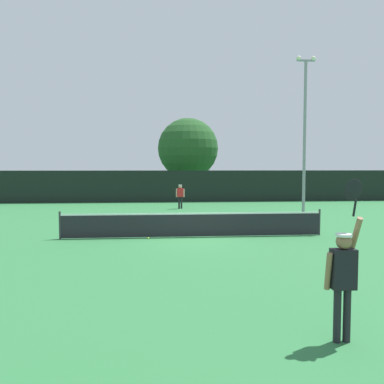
{
  "coord_description": "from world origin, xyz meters",
  "views": [
    {
      "loc": [
        -1.39,
        -15.78,
        2.78
      ],
      "look_at": [
        0.45,
        5.9,
        1.43
      ],
      "focal_mm": 37.56,
      "sensor_mm": 36.0,
      "label": 1
    }
  ],
  "objects_px": {
    "parked_car_near": "(86,189)",
    "parked_car_mid": "(278,187)",
    "player_serving": "(343,270)",
    "player_receiving": "(180,194)",
    "light_pole": "(305,126)",
    "tennis_ball": "(148,238)",
    "large_tree": "(188,149)"
  },
  "relations": [
    {
      "from": "player_serving",
      "to": "tennis_ball",
      "type": "relative_size",
      "value": 38.15
    },
    {
      "from": "player_serving",
      "to": "player_receiving",
      "type": "distance_m",
      "value": 20.76
    },
    {
      "from": "player_receiving",
      "to": "parked_car_near",
      "type": "distance_m",
      "value": 13.26
    },
    {
      "from": "player_receiving",
      "to": "parked_car_near",
      "type": "relative_size",
      "value": 0.37
    },
    {
      "from": "player_receiving",
      "to": "parked_car_mid",
      "type": "distance_m",
      "value": 15.65
    },
    {
      "from": "player_serving",
      "to": "parked_car_mid",
      "type": "distance_m",
      "value": 33.7
    },
    {
      "from": "player_receiving",
      "to": "light_pole",
      "type": "height_order",
      "value": "light_pole"
    },
    {
      "from": "large_tree",
      "to": "parked_car_mid",
      "type": "distance_m",
      "value": 9.75
    },
    {
      "from": "tennis_ball",
      "to": "large_tree",
      "type": "distance_m",
      "value": 22.68
    },
    {
      "from": "light_pole",
      "to": "parked_car_near",
      "type": "xyz_separation_m",
      "value": [
        -15.36,
        13.65,
        -4.49
      ]
    },
    {
      "from": "parked_car_mid",
      "to": "player_receiving",
      "type": "bearing_deg",
      "value": -139.43
    },
    {
      "from": "light_pole",
      "to": "parked_car_mid",
      "type": "relative_size",
      "value": 2.12
    },
    {
      "from": "player_serving",
      "to": "parked_car_mid",
      "type": "height_order",
      "value": "player_serving"
    },
    {
      "from": "player_serving",
      "to": "parked_car_near",
      "type": "relative_size",
      "value": 0.61
    },
    {
      "from": "large_tree",
      "to": "parked_car_near",
      "type": "height_order",
      "value": "large_tree"
    },
    {
      "from": "large_tree",
      "to": "parked_car_near",
      "type": "xyz_separation_m",
      "value": [
        -9.36,
        -0.17,
        -3.73
      ]
    },
    {
      "from": "player_receiving",
      "to": "tennis_ball",
      "type": "bearing_deg",
      "value": 80.61
    },
    {
      "from": "player_serving",
      "to": "light_pole",
      "type": "relative_size",
      "value": 0.28
    },
    {
      "from": "player_receiving",
      "to": "parked_car_near",
      "type": "bearing_deg",
      "value": -52.73
    },
    {
      "from": "tennis_ball",
      "to": "light_pole",
      "type": "distance_m",
      "value": 13.37
    },
    {
      "from": "tennis_ball",
      "to": "light_pole",
      "type": "bearing_deg",
      "value": 41.66
    },
    {
      "from": "large_tree",
      "to": "parked_car_mid",
      "type": "xyz_separation_m",
      "value": [
        8.94,
        1.09,
        -3.73
      ]
    },
    {
      "from": "light_pole",
      "to": "parked_car_near",
      "type": "bearing_deg",
      "value": 138.36
    },
    {
      "from": "light_pole",
      "to": "tennis_ball",
      "type": "bearing_deg",
      "value": -138.34
    },
    {
      "from": "player_receiving",
      "to": "parked_car_mid",
      "type": "bearing_deg",
      "value": -131.02
    },
    {
      "from": "player_serving",
      "to": "light_pole",
      "type": "bearing_deg",
      "value": 71.47
    },
    {
      "from": "tennis_ball",
      "to": "parked_car_near",
      "type": "xyz_separation_m",
      "value": [
        -6.16,
        21.83,
        0.74
      ]
    },
    {
      "from": "parked_car_near",
      "to": "parked_car_mid",
      "type": "relative_size",
      "value": 0.97
    },
    {
      "from": "player_receiving",
      "to": "tennis_ball",
      "type": "relative_size",
      "value": 23.49
    },
    {
      "from": "light_pole",
      "to": "player_receiving",
      "type": "bearing_deg",
      "value": 157.05
    },
    {
      "from": "player_serving",
      "to": "parked_car_near",
      "type": "bearing_deg",
      "value": 106.83
    },
    {
      "from": "player_serving",
      "to": "large_tree",
      "type": "xyz_separation_m",
      "value": [
        -0.1,
        31.42,
        3.35
      ]
    }
  ]
}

